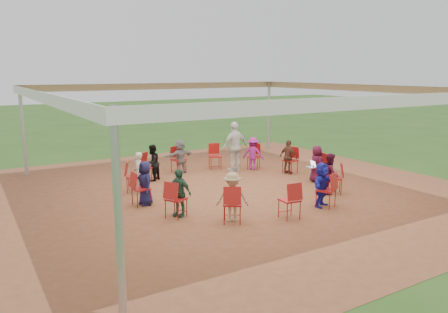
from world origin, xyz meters
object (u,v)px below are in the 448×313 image
chair_9 (232,204)px  person_seated_6 (145,183)px  chair_4 (179,160)px  laptop (312,165)px  person_seated_2 (253,154)px  chair_10 (290,200)px  person_seated_8 (232,197)px  chair_1 (290,160)px  person_seated_3 (180,156)px  chair_6 (134,177)px  chair_5 (149,167)px  standing_person (235,147)px  person_seated_10 (330,174)px  chair_8 (176,199)px  person_seated_9 (322,184)px  person_seated_0 (316,164)px  chair_12 (334,178)px  chair_2 (254,157)px  chair_7 (141,189)px  chair_11 (326,190)px  cable_coil (236,190)px  person_seated_7 (179,193)px  chair_0 (320,168)px  chair_3 (215,156)px  person_seated_4 (152,163)px  person_seated_5 (138,172)px  person_seated_1 (288,157)px

chair_9 → person_seated_6: size_ratio=0.78×
chair_4 → laptop: (2.98, -3.40, 0.10)m
person_seated_2 → person_seated_6: bearing=69.2°
chair_10 → person_seated_8: size_ratio=0.78×
chair_1 → person_seated_3: bearing=42.9°
chair_6 → person_seated_6: bearing=18.8°
chair_5 → standing_person: size_ratio=0.52×
standing_person → chair_1: bearing=135.3°
person_seated_10 → chair_8: bearing=125.5°
chair_1 → person_seated_9: 3.75m
person_seated_0 → person_seated_10: bearing=166.2°
person_seated_8 → person_seated_10: same height
chair_8 → standing_person: standing_person is taller
person_seated_6 → chair_12: bearing=68.8°
chair_6 → chair_2: bearing=124.6°
chair_6 → person_seated_10: (4.72, -3.04, 0.14)m
standing_person → chair_7: bearing=20.1°
chair_11 → cable_coil: (-1.15, 2.48, -0.43)m
chair_9 → person_seated_0: (4.27, 1.84, 0.14)m
person_seated_7 → chair_5: bearing=139.8°
chair_0 → person_seated_10: bearing=161.2°
chair_12 → person_seated_6: size_ratio=0.78×
chair_7 → person_seated_8: size_ratio=0.78×
chair_6 → chair_9: size_ratio=1.00×
chair_3 → person_seated_4: 2.63m
person_seated_6 → laptop: (5.31, -0.46, -0.03)m
chair_1 → chair_12: same height
standing_person → laptop: size_ratio=4.88×
person_seated_5 → person_seated_6: 1.32m
chair_11 → chair_2: bearing=55.4°
chair_8 → cable_coil: (2.47, 1.23, -0.43)m
chair_8 → person_seated_5: 2.63m
chair_8 → person_seated_5: size_ratio=0.78×
person_seated_4 → person_seated_8: size_ratio=1.00×
person_seated_0 → cable_coil: 2.83m
person_seated_0 → person_seated_4: same height
person_seated_9 → chair_12: bearing=8.9°
person_seated_8 → laptop: person_seated_8 is taller
person_seated_7 → person_seated_10: (4.54, -0.41, 0.00)m
chair_5 → chair_9: 4.75m
chair_1 → chair_9: (-4.35, -3.20, 0.00)m
chair_8 → person_seated_4: bearing=137.1°
person_seated_7 → laptop: bearing=69.9°
person_seated_1 → standing_person: 1.86m
person_seated_7 → chair_3: bearing=111.2°
chair_4 → person_seated_2: 2.63m
person_seated_5 → chair_11: bearing=68.8°
person_seated_8 → chair_10: bearing=8.9°
chair_5 → chair_7: size_ratio=1.00×
chair_4 → chair_5: bearing=13.8°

